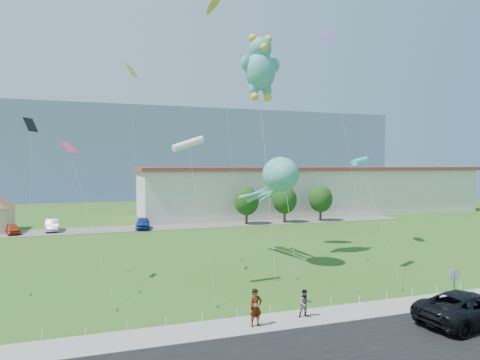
# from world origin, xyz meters

# --- Properties ---
(ground) EXTENTS (160.00, 160.00, 0.00)m
(ground) POSITION_xyz_m (0.00, 0.00, 0.00)
(ground) COLOR #355718
(ground) RESTS_ON ground
(sidewalk) EXTENTS (80.00, 2.50, 0.10)m
(sidewalk) POSITION_xyz_m (0.00, -2.75, 0.05)
(sidewalk) COLOR gray
(sidewalk) RESTS_ON ground
(parking_strip) EXTENTS (70.00, 6.00, 0.06)m
(parking_strip) POSITION_xyz_m (0.00, 35.00, 0.03)
(parking_strip) COLOR #59544C
(parking_strip) RESTS_ON ground
(hill_ridge) EXTENTS (160.00, 50.00, 25.00)m
(hill_ridge) POSITION_xyz_m (0.00, 120.00, 12.50)
(hill_ridge) COLOR gray
(hill_ridge) RESTS_ON ground
(warehouse) EXTENTS (61.00, 15.00, 8.20)m
(warehouse) POSITION_xyz_m (26.00, 44.00, 4.12)
(warehouse) COLOR beige
(warehouse) RESTS_ON ground
(stop_sign) EXTENTS (0.80, 0.07, 2.50)m
(stop_sign) POSITION_xyz_m (9.50, -4.21, 1.87)
(stop_sign) COLOR slate
(stop_sign) RESTS_ON ground
(rope_fence) EXTENTS (26.05, 0.05, 0.50)m
(rope_fence) POSITION_xyz_m (0.00, -1.30, 0.25)
(rope_fence) COLOR white
(rope_fence) RESTS_ON ground
(tree_near) EXTENTS (3.60, 3.60, 5.47)m
(tree_near) POSITION_xyz_m (10.00, 34.00, 3.39)
(tree_near) COLOR #3F2B19
(tree_near) RESTS_ON ground
(tree_mid) EXTENTS (3.60, 3.60, 5.47)m
(tree_mid) POSITION_xyz_m (16.00, 34.00, 3.39)
(tree_mid) COLOR #3F2B19
(tree_mid) RESTS_ON ground
(tree_far) EXTENTS (3.60, 3.60, 5.47)m
(tree_far) POSITION_xyz_m (22.00, 34.00, 3.39)
(tree_far) COLOR #3F2B19
(tree_far) RESTS_ON ground
(suv) EXTENTS (6.49, 3.67, 1.71)m
(suv) POSITION_xyz_m (8.43, -6.23, 0.92)
(suv) COLOR black
(suv) RESTS_ON road
(pedestrian_left) EXTENTS (0.79, 0.59, 1.97)m
(pedestrian_left) POSITION_xyz_m (-2.57, -3.09, 1.09)
(pedestrian_left) COLOR gray
(pedestrian_left) RESTS_ON sidewalk
(pedestrian_right) EXTENTS (0.81, 0.66, 1.54)m
(pedestrian_right) POSITION_xyz_m (0.51, -2.72, 0.87)
(pedestrian_right) COLOR gray
(pedestrian_right) RESTS_ON sidewalk
(parked_car_red) EXTENTS (2.54, 3.89, 1.23)m
(parked_car_red) POSITION_xyz_m (-20.32, 34.67, 0.68)
(parked_car_red) COLOR #B73316
(parked_car_red) RESTS_ON parking_strip
(parked_car_silver) EXTENTS (2.00, 4.73, 1.52)m
(parked_car_silver) POSITION_xyz_m (-15.92, 35.86, 0.82)
(parked_car_silver) COLOR #ACACB3
(parked_car_silver) RESTS_ON parking_strip
(parked_car_blue) EXTENTS (2.34, 4.66, 1.52)m
(parked_car_blue) POSITION_xyz_m (-4.66, 34.05, 0.82)
(parked_car_blue) COLOR navy
(parked_car_blue) RESTS_ON parking_strip
(octopus_kite) EXTENTS (2.91, 10.48, 9.23)m
(octopus_kite) POSITION_xyz_m (4.13, 9.97, 7.12)
(octopus_kite) COLOR teal
(octopus_kite) RESTS_ON ground
(teddy_bear_kite) EXTENTS (3.70, 8.20, 20.14)m
(teddy_bear_kite) POSITION_xyz_m (3.53, 11.96, 17.36)
(teddy_bear_kite) COLOR teal
(teddy_bear_kite) RESTS_ON ground
(small_kite_purple) EXTENTS (1.91, 6.17, 22.23)m
(small_kite_purple) POSITION_xyz_m (11.73, 14.09, 20.94)
(small_kite_purple) COLOR #B835D4
(small_kite_purple) RESTS_ON ground
(small_kite_black) EXTENTS (1.29, 4.41, 11.91)m
(small_kite_black) POSITION_xyz_m (-14.88, 10.12, 10.20)
(small_kite_black) COLOR black
(small_kite_black) RESTS_ON ground
(small_kite_pink) EXTENTS (3.54, 7.44, 10.20)m
(small_kite_pink) POSITION_xyz_m (-11.90, 7.92, 8.67)
(small_kite_pink) COLOR #F83769
(small_kite_pink) RESTS_ON ground
(small_kite_orange) EXTENTS (2.27, 4.23, 24.80)m
(small_kite_orange) POSITION_xyz_m (0.50, 15.52, 23.39)
(small_kite_orange) COLOR yellow
(small_kite_orange) RESTS_ON ground
(small_kite_white) EXTENTS (1.20, 5.31, 10.42)m
(small_kite_white) POSITION_xyz_m (-4.50, 4.76, 9.90)
(small_kite_white) COLOR white
(small_kite_white) RESTS_ON ground
(small_kite_cyan) EXTENTS (0.76, 6.92, 9.31)m
(small_kite_cyan) POSITION_xyz_m (9.70, 5.65, 8.80)
(small_kite_cyan) COLOR #34DDEC
(small_kite_cyan) RESTS_ON ground
(small_kite_yellow) EXTENTS (1.29, 3.70, 15.80)m
(small_kite_yellow) POSITION_xyz_m (-7.91, 7.82, 13.39)
(small_kite_yellow) COLOR gold
(small_kite_yellow) RESTS_ON ground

